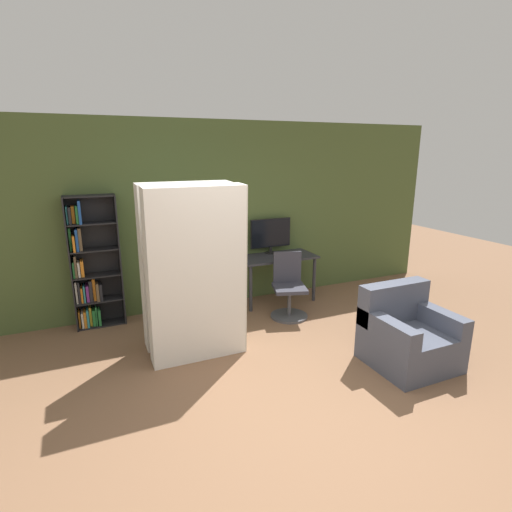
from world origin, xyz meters
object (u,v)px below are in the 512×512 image
bookshelf (91,267)px  mattress_far (188,266)px  monitor (271,234)px  mattress_near (198,276)px  armchair (407,335)px  office_chair (289,291)px

bookshelf → mattress_far: mattress_far is taller
monitor → mattress_near: 2.12m
armchair → office_chair: bearing=108.7°
office_chair → mattress_near: 1.72m
bookshelf → mattress_near: mattress_near is taller
monitor → mattress_near: bearing=-137.6°
office_chair → bookshelf: bookshelf is taller
monitor → bookshelf: (-2.61, -0.01, -0.22)m
armchair → mattress_near: bearing=153.4°
office_chair → mattress_near: mattress_near is taller
monitor → mattress_far: 1.87m
office_chair → armchair: size_ratio=1.06×
office_chair → mattress_far: 1.61m
office_chair → armchair: office_chair is taller
monitor → armchair: 2.60m
office_chair → armchair: bearing=-71.3°
mattress_far → armchair: 2.58m
monitor → mattress_near: size_ratio=0.35×
office_chair → mattress_near: bearing=-156.4°
mattress_far → monitor: bearing=32.8°
office_chair → armchair: (0.57, -1.67, -0.04)m
office_chair → armchair: 1.76m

